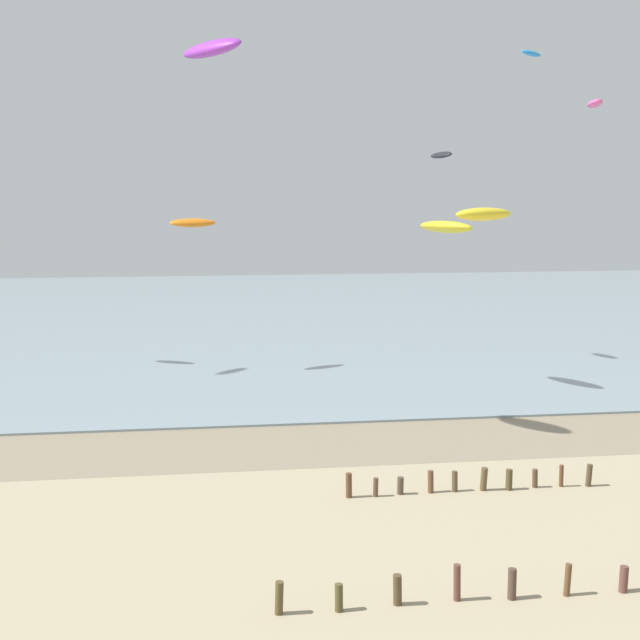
{
  "coord_description": "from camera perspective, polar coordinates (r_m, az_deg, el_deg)",
  "views": [
    {
      "loc": [
        -3.29,
        -6.81,
        9.56
      ],
      "look_at": [
        -0.55,
        12.8,
        6.73
      ],
      "focal_mm": 48.54,
      "sensor_mm": 36.0,
      "label": 1
    }
  ],
  "objects": [
    {
      "name": "wet_sand_strip",
      "position": [
        33.86,
        -2.07,
        -8.28
      ],
      "size": [
        120.0,
        5.87,
        0.01
      ],
      "primitive_type": "cube",
      "color": "gray",
      "rests_on": "ground"
    },
    {
      "name": "sea",
      "position": [
        70.97,
        -5.22,
        0.38
      ],
      "size": [
        160.0,
        70.0,
        0.1
      ],
      "primitive_type": "cube",
      "color": "#7F939E",
      "rests_on": "ground"
    },
    {
      "name": "groyne_mid",
      "position": [
        22.27,
        13.64,
        -16.47
      ],
      "size": [
        12.77,
        0.33,
        0.91
      ],
      "color": "brown",
      "rests_on": "ground"
    },
    {
      "name": "groyne_far",
      "position": [
        29.15,
        9.69,
        -10.41
      ],
      "size": [
        8.33,
        0.33,
        0.81
      ],
      "color": "brown",
      "rests_on": "ground"
    },
    {
      "name": "kite_aloft_0",
      "position": [
        34.1,
        -7.16,
        17.34
      ],
      "size": [
        2.97,
        3.54,
        0.97
      ],
      "primitive_type": "ellipsoid",
      "rotation": [
        -0.44,
        0.0,
        2.17
      ],
      "color": "purple"
    },
    {
      "name": "kite_aloft_1",
      "position": [
        41.28,
        17.67,
        13.44
      ],
      "size": [
        1.31,
        2.12,
        0.44
      ],
      "primitive_type": "ellipsoid",
      "rotation": [
        0.19,
        0.0,
        4.38
      ],
      "color": "#E54C99"
    },
    {
      "name": "kite_aloft_2",
      "position": [
        49.93,
        8.01,
        10.72
      ],
      "size": [
        1.28,
        2.11,
        0.54
      ],
      "primitive_type": "ellipsoid",
      "rotation": [
        -0.39,
        0.0,
        1.88
      ],
      "color": "black"
    },
    {
      "name": "kite_aloft_3",
      "position": [
        27.81,
        10.76,
        6.87
      ],
      "size": [
        2.62,
        2.15,
        0.44
      ],
      "primitive_type": "ellipsoid",
      "rotation": [
        -0.03,
        0.0,
        0.59
      ],
      "color": "yellow"
    },
    {
      "name": "kite_aloft_4",
      "position": [
        42.88,
        8.29,
        6.09
      ],
      "size": [
        2.68,
        3.7,
        0.78
      ],
      "primitive_type": "ellipsoid",
      "rotation": [
        0.2,
        0.0,
        2.04
      ],
      "color": "yellow"
    },
    {
      "name": "kite_aloft_6",
      "position": [
        47.01,
        -8.38,
        6.36
      ],
      "size": [
        2.75,
        1.85,
        0.64
      ],
      "primitive_type": "ellipsoid",
      "rotation": [
        0.3,
        0.0,
        0.4
      ],
      "color": "orange"
    },
    {
      "name": "kite_aloft_9",
      "position": [
        54.27,
        13.75,
        16.71
      ],
      "size": [
        1.95,
        1.74,
        0.49
      ],
      "primitive_type": "ellipsoid",
      "rotation": [
        0.32,
        0.0,
        0.67
      ],
      "color": "#2384D1"
    }
  ]
}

